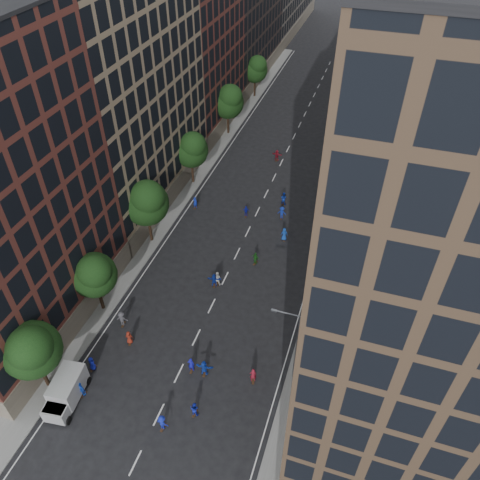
{
  "coord_description": "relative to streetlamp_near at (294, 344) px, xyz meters",
  "views": [
    {
      "loc": [
        13.58,
        -13.61,
        39.45
      ],
      "look_at": [
        0.26,
        27.39,
        2.0
      ],
      "focal_mm": 35.0,
      "sensor_mm": 36.0,
      "label": 1
    }
  ],
  "objects": [
    {
      "name": "bldg_right_b",
      "position": [
        8.63,
        32.0,
        11.33
      ],
      "size": [
        14.0,
        28.0,
        33.0
      ],
      "primitive_type": "cube",
      "color": "#60584F",
      "rests_on": "ground"
    },
    {
      "name": "tree_left_0",
      "position": [
        -21.38,
        -8.15,
        0.79
      ],
      "size": [
        5.2,
        5.2,
        8.83
      ],
      "color": "black",
      "rests_on": "ground"
    },
    {
      "name": "tree_left_4",
      "position": [
        -21.37,
        43.84,
        0.93
      ],
      "size": [
        5.4,
        5.4,
        9.08
      ],
      "color": "black",
      "rests_on": "ground"
    },
    {
      "name": "sidewalk_right",
      "position": [
        1.63,
        35.5,
        -5.09
      ],
      "size": [
        4.0,
        105.0,
        0.15
      ],
      "primitive_type": "cube",
      "color": "slate",
      "rests_on": "ground"
    },
    {
      "name": "tree_right_a",
      "position": [
        1.02,
        35.85,
        0.46
      ],
      "size": [
        5.0,
        5.0,
        8.39
      ],
      "color": "black",
      "rests_on": "ground"
    },
    {
      "name": "sidewalk_left",
      "position": [
        -22.37,
        35.5,
        -5.09
      ],
      "size": [
        4.0,
        105.0,
        0.15
      ],
      "primitive_type": "cube",
      "color": "slate",
      "rests_on": "ground"
    },
    {
      "name": "skater_1",
      "position": [
        -9.3,
        -2.29,
        -4.26
      ],
      "size": [
        0.7,
        0.5,
        1.81
      ],
      "primitive_type": "imported",
      "rotation": [
        0.0,
        0.0,
        3.25
      ],
      "color": "#1517AF",
      "rests_on": "ground"
    },
    {
      "name": "skater_4",
      "position": [
        -17.87,
        -7.89,
        -4.22
      ],
      "size": [
        1.19,
        0.72,
        1.89
      ],
      "primitive_type": "imported",
      "rotation": [
        0.0,
        0.0,
        2.89
      ],
      "color": "blue",
      "rests_on": "ground"
    },
    {
      "name": "ground",
      "position": [
        -10.37,
        28.0,
        -5.17
      ],
      "size": [
        240.0,
        240.0,
        0.0
      ],
      "primitive_type": "plane",
      "color": "black",
      "rests_on": "ground"
    },
    {
      "name": "skater_3",
      "position": [
        -9.44,
        -8.51,
        -4.3
      ],
      "size": [
        1.18,
        0.75,
        1.74
      ],
      "primitive_type": "imported",
      "rotation": [
        0.0,
        0.0,
        3.05
      ],
      "color": "#1523AB",
      "rests_on": "ground"
    },
    {
      "name": "skater_14",
      "position": [
        -7.41,
        26.86,
        -4.24
      ],
      "size": [
        1.06,
        0.92,
        1.86
      ],
      "primitive_type": "imported",
      "rotation": [
        0.0,
        0.0,
        2.87
      ],
      "color": "#1635B6",
      "rests_on": "ground"
    },
    {
      "name": "tree_left_5",
      "position": [
        -21.39,
        59.86,
        0.51
      ],
      "size": [
        4.8,
        4.8,
        8.33
      ],
      "color": "black",
      "rests_on": "ground"
    },
    {
      "name": "skater_11",
      "position": [
        -11.14,
        9.01,
        -4.3
      ],
      "size": [
        1.68,
        0.83,
        1.73
      ],
      "primitive_type": "imported",
      "rotation": [
        0.0,
        0.0,
        3.35
      ],
      "color": "#122B98",
      "rests_on": "ground"
    },
    {
      "name": "streetlamp_far",
      "position": [
        0.0,
        33.0,
        0.0
      ],
      "size": [
        2.64,
        0.22,
        9.06
      ],
      "color": "#595B60",
      "rests_on": "ground"
    },
    {
      "name": "bldg_right_c",
      "position": [
        8.63,
        59.0,
        12.33
      ],
      "size": [
        14.0,
        26.0,
        35.0
      ],
      "primitive_type": "cube",
      "color": "#8D785C",
      "rests_on": "ground"
    },
    {
      "name": "bldg_left_b",
      "position": [
        -29.37,
        23.0,
        11.83
      ],
      "size": [
        14.0,
        26.0,
        34.0
      ],
      "primitive_type": "cube",
      "color": "#8D785C",
      "rests_on": "ground"
    },
    {
      "name": "tree_right_b",
      "position": [
        1.02,
        55.85,
        0.79
      ],
      "size": [
        5.2,
        5.2,
        8.83
      ],
      "color": "black",
      "rests_on": "ground"
    },
    {
      "name": "streetlamp_near",
      "position": [
        0.0,
        0.0,
        0.0
      ],
      "size": [
        2.64,
        0.22,
        9.06
      ],
      "color": "#595B60",
      "rests_on": "ground"
    },
    {
      "name": "skater_7",
      "position": [
        -3.3,
        -1.57,
        -4.26
      ],
      "size": [
        0.77,
        0.63,
        1.81
      ],
      "primitive_type": "imported",
      "rotation": [
        0.0,
        0.0,
        3.48
      ],
      "color": "maroon",
      "rests_on": "ground"
    },
    {
      "name": "skater_10",
      "position": [
        -7.7,
        14.01,
        -4.33
      ],
      "size": [
        1.06,
        0.69,
        1.67
      ],
      "primitive_type": "imported",
      "rotation": [
        0.0,
        0.0,
        2.82
      ],
      "color": "#20681F",
      "rests_on": "ground"
    },
    {
      "name": "skater_13",
      "position": [
        -18.87,
        22.21,
        -4.29
      ],
      "size": [
        0.69,
        0.5,
        1.75
      ],
      "primitive_type": "imported",
      "rotation": [
        0.0,
        0.0,
        3.01
      ],
      "color": "#162DB5",
      "rests_on": "ground"
    },
    {
      "name": "skater_6",
      "position": [
        -16.57,
        -1.2,
        -4.36
      ],
      "size": [
        0.89,
        0.69,
        1.61
      ],
      "primitive_type": "imported",
      "rotation": [
        0.0,
        0.0,
        3.38
      ],
      "color": "maroon",
      "rests_on": "ground"
    },
    {
      "name": "skater_8",
      "position": [
        -10.9,
        9.32,
        -4.25
      ],
      "size": [
        0.98,
        0.8,
        1.84
      ],
      "primitive_type": "imported",
      "rotation": [
        0.0,
        0.0,
        3.27
      ],
      "color": "silver",
      "rests_on": "ground"
    },
    {
      "name": "skater_5",
      "position": [
        -7.96,
        -2.27,
        -4.25
      ],
      "size": [
        1.75,
        0.71,
        1.84
      ],
      "primitive_type": "imported",
      "rotation": [
        0.0,
        0.0,
        3.24
      ],
      "color": "#163ABA",
      "rests_on": "ground"
    },
    {
      "name": "skater_16",
      "position": [
        -11.58,
        22.61,
        -4.38
      ],
      "size": [
        0.94,
        0.43,
        1.58
      ],
      "primitive_type": "imported",
      "rotation": [
        0.0,
        0.0,
        3.19
      ],
      "color": "#141CAA",
      "rests_on": "ground"
    },
    {
      "name": "skater_15",
      "position": [
        -6.84,
        23.64,
        -4.27
      ],
      "size": [
        1.17,
        0.68,
        1.8
      ],
      "primitive_type": "imported",
      "rotation": [
        0.0,
        0.0,
        3.13
      ],
      "color": "#142DA6",
      "rests_on": "ground"
    },
    {
      "name": "skater_0",
      "position": [
        -18.51,
        -5.11,
        -4.34
      ],
      "size": [
        0.88,
        0.64,
        1.65
      ],
      "primitive_type": "imported",
      "rotation": [
        0.0,
        0.0,
        2.99
      ],
      "color": "#121895",
      "rests_on": "ground"
    },
    {
      "name": "skater_17",
      "position": [
        -11.26,
        37.92,
        -4.28
      ],
      "size": [
        1.65,
        0.53,
        1.78
      ],
      "primitive_type": "imported",
      "rotation": [
        0.0,
        0.0,
        3.14
      ],
      "color": "maroon",
      "rests_on": "ground"
    },
    {
      "name": "cargo_van",
      "position": [
        -18.87,
        -8.71,
        -3.77
      ],
      "size": [
        2.9,
        5.21,
        2.65
      ],
      "rotation": [
        0.0,
        0.0,
        0.12
      ],
      "color": "#B6B6B8",
      "rests_on": "ground"
    },
    {
      "name": "tree_left_3",
      "position": [
        -21.38,
        27.85,
        0.65
      ],
      "size": [
        5.0,
        5.0,
        8.58
      ],
      "color": "black",
      "rests_on": "ground"
    },
    {
      "name": "skater_9",
      "position": [
        -18.37,
        0.65,
        -4.24
      ],
      "size": [
        1.3,
        0.89,
        1.86
      ],
      "primitive_type": "imported",
      "rotation": [
        0.0,
        0.0,
        3.32
      ],
      "color": "#48464C",
      "rests_on": "ground"
    },
    {
      "name": "skater_12",
      "position": [
        -5.46,
        19.37,
        -4.27
      ],
      "size": [
        0.99,
        0.77,
        1.79
      ],
      "primitive_type": "imported",
      "rotation": [
        0.0,
        0.0,
        3.4
      ],
      "color": "#1645B5",
      "rests_on": "ground"
    },
    {
      "name": "bldg_right_a",
      "position": [
        8.63,
        3.0,
        12.83
      ],
      "size": [
        14.0,
        30.0,
        36.0
      ],
      "primitive_type": "cube",
      "color": "#493727",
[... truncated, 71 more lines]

